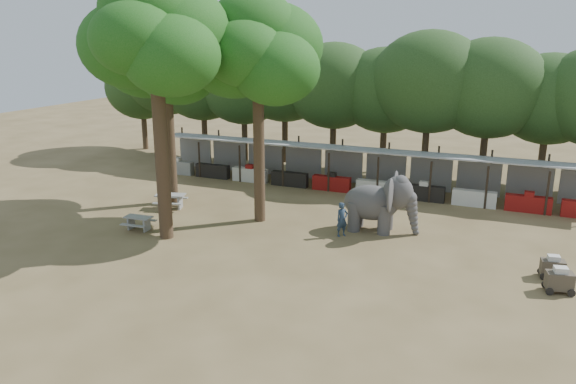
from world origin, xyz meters
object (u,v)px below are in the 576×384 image
at_px(picnic_table_far, 171,199).
at_px(cart_back, 553,267).
at_px(yard_tree_left, 165,55).
at_px(picnic_table_near, 139,221).
at_px(elephant, 380,203).
at_px(yard_tree_center, 154,37).
at_px(yard_tree_back, 257,51).
at_px(handler, 342,219).
at_px(cart_front, 559,280).

height_order(picnic_table_far, cart_back, cart_back).
relative_size(yard_tree_left, picnic_table_near, 7.68).
relative_size(elephant, picnic_table_far, 1.94).
relative_size(yard_tree_center, picnic_table_far, 6.18).
relative_size(yard_tree_left, picnic_table_far, 5.65).
bearing_deg(yard_tree_back, yard_tree_center, -126.86).
distance_m(yard_tree_center, cart_back, 19.09).
bearing_deg(cart_back, picnic_table_near, 176.17).
xyz_separation_m(yard_tree_center, picnic_table_near, (-1.74, 0.18, -8.76)).
bearing_deg(handler, picnic_table_near, 147.05).
xyz_separation_m(yard_tree_center, picnic_table_far, (-2.32, 3.78, -8.68)).
bearing_deg(picnic_table_far, yard_tree_center, -75.23).
xyz_separation_m(picnic_table_far, cart_front, (19.38, -3.29, -0.02)).
distance_m(handler, cart_front, 9.70).
bearing_deg(elephant, cart_front, -31.43).
xyz_separation_m(picnic_table_near, cart_back, (18.61, 1.64, 0.02)).
xyz_separation_m(cart_front, cart_back, (-0.19, 1.33, -0.03)).
bearing_deg(yard_tree_center, yard_tree_left, 120.96).
bearing_deg(yard_tree_left, handler, -9.49).
bearing_deg(cart_back, cart_front, -90.81).
height_order(yard_tree_center, handler, yard_tree_center).
distance_m(yard_tree_back, cart_front, 16.57).
bearing_deg(cart_back, yard_tree_left, 162.04).
distance_m(yard_tree_left, cart_front, 21.96).
relative_size(cart_front, cart_back, 1.10).
bearing_deg(yard_tree_left, yard_tree_back, -9.46).
xyz_separation_m(yard_tree_left, picnic_table_near, (1.26, -4.82, -7.76)).
relative_size(yard_tree_left, cart_front, 9.45).
height_order(elephant, handler, elephant).
bearing_deg(elephant, yard_tree_center, -157.09).
distance_m(yard_tree_center, picnic_table_far, 9.75).
xyz_separation_m(yard_tree_left, yard_tree_back, (6.00, -1.00, 0.34)).
distance_m(yard_tree_left, yard_tree_center, 5.92).
relative_size(picnic_table_far, cart_front, 1.67).
distance_m(yard_tree_left, handler, 13.16).
height_order(yard_tree_center, cart_back, yard_tree_center).
height_order(yard_tree_back, cart_back, yard_tree_back).
bearing_deg(yard_tree_left, cart_front, -12.67).
relative_size(elephant, picnic_table_near, 2.64).
bearing_deg(cart_front, yard_tree_left, 154.48).
relative_size(yard_tree_left, elephant, 2.91).
bearing_deg(cart_back, yard_tree_back, 162.20).
bearing_deg(handler, yard_tree_left, 119.90).
height_order(picnic_table_near, cart_back, cart_back).
bearing_deg(picnic_table_far, handler, -20.01).
distance_m(handler, picnic_table_far, 10.09).
bearing_deg(handler, cart_back, -59.24).
height_order(yard_tree_center, yard_tree_back, yard_tree_center).
distance_m(yard_tree_left, yard_tree_back, 6.09).
bearing_deg(yard_tree_back, handler, -9.52).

